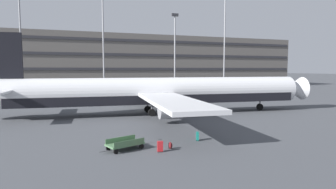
{
  "coord_description": "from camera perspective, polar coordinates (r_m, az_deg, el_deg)",
  "views": [
    {
      "loc": [
        -9.26,
        -36.63,
        5.77
      ],
      "look_at": [
        1.56,
        -7.14,
        3.0
      ],
      "focal_mm": 30.86,
      "sensor_mm": 36.0,
      "label": 1
    }
  ],
  "objects": [
    {
      "name": "ground_plane",
      "position": [
        38.22,
        -5.91,
        -3.67
      ],
      "size": [
        600.0,
        600.0,
        0.0
      ],
      "primitive_type": "plane",
      "color": "#424449"
    },
    {
      "name": "light_mast_center_left",
      "position": [
        71.57,
        -12.68,
        11.14
      ],
      "size": [
        1.8,
        0.5,
        23.62
      ],
      "color": "gray",
      "rests_on": "ground_plane"
    },
    {
      "name": "baggage_cart",
      "position": [
        21.2,
        -8.49,
        -9.62
      ],
      "size": [
        3.34,
        2.07,
        0.82
      ],
      "color": "#4C724C",
      "rests_on": "ground_plane"
    },
    {
      "name": "terminal_structure",
      "position": [
        85.89,
        -14.05,
        6.21
      ],
      "size": [
        125.2,
        14.74,
        15.51
      ],
      "color": "#605B56",
      "rests_on": "ground_plane"
    },
    {
      "name": "light_mast_left",
      "position": [
        71.39,
        -27.12,
        10.53
      ],
      "size": [
        1.8,
        0.5,
        23.14
      ],
      "color": "gray",
      "rests_on": "ground_plane"
    },
    {
      "name": "light_mast_center_right",
      "position": [
        76.02,
        1.36,
        9.51
      ],
      "size": [
        1.8,
        0.5,
        20.05
      ],
      "color": "gray",
      "rests_on": "ground_plane"
    },
    {
      "name": "suitcase_silver",
      "position": [
        23.67,
        5.83,
        -8.14
      ],
      "size": [
        0.33,
        0.43,
        0.92
      ],
      "color": "#147266",
      "rests_on": "ground_plane"
    },
    {
      "name": "backpack_laid_flat",
      "position": [
        21.24,
        0.47,
        -10.06
      ],
      "size": [
        0.38,
        0.37,
        0.55
      ],
      "color": "maroon",
      "rests_on": "ground_plane"
    },
    {
      "name": "airliner",
      "position": [
        36.96,
        -2.02,
        0.41
      ],
      "size": [
        43.29,
        35.31,
        9.87
      ],
      "color": "silver",
      "rests_on": "ground_plane"
    },
    {
      "name": "light_mast_right",
      "position": [
        82.86,
        11.11,
        11.16
      ],
      "size": [
        1.8,
        0.5,
        25.98
      ],
      "color": "gray",
      "rests_on": "ground_plane"
    },
    {
      "name": "suitcase_navy",
      "position": [
        20.44,
        -1.58,
        -10.18
      ],
      "size": [
        0.42,
        0.29,
        0.9
      ],
      "color": "#B21E23",
      "rests_on": "ground_plane"
    }
  ]
}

